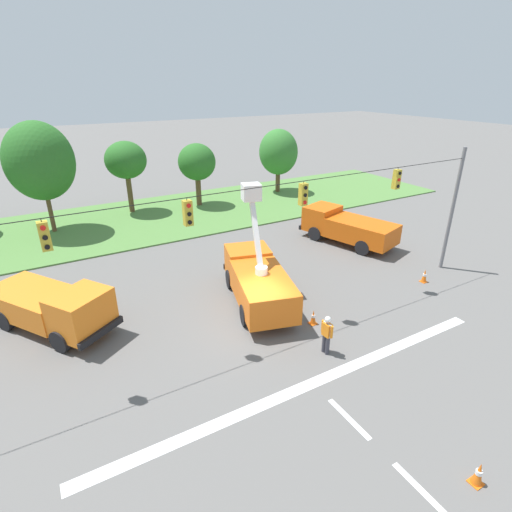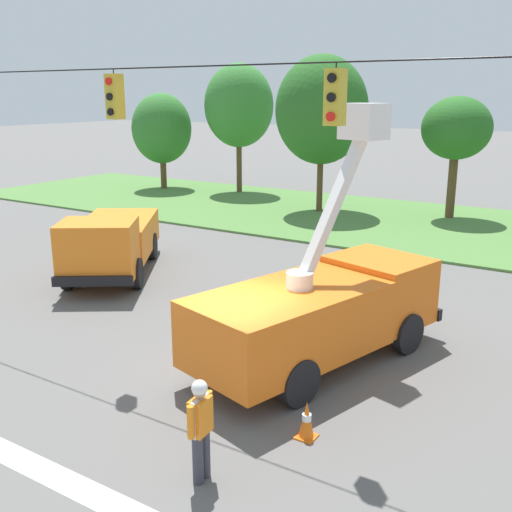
{
  "view_description": "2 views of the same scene",
  "coord_description": "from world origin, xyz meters",
  "px_view_note": "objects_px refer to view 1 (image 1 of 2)",
  "views": [
    {
      "loc": [
        -7.78,
        -13.53,
        10.56
      ],
      "look_at": [
        2.08,
        3.71,
        1.73
      ],
      "focal_mm": 28.0,
      "sensor_mm": 36.0,
      "label": 1
    },
    {
      "loc": [
        6.83,
        -9.77,
        6.07
      ],
      "look_at": [
        -1.72,
        3.83,
        1.72
      ],
      "focal_mm": 42.0,
      "sensor_mm": 36.0,
      "label": 2
    }
  ],
  "objects_px": {
    "tree_east_end": "(278,152)",
    "traffic_cone_near_bucket": "(424,276)",
    "utility_truck_bucket_lift": "(257,278)",
    "traffic_cone_foreground_right": "(479,474)",
    "tree_far_east": "(197,162)",
    "road_worker": "(327,333)",
    "traffic_cone_mid_left": "(313,317)",
    "tree_centre": "(40,161)",
    "tree_east": "(126,161)",
    "utility_truck_support_far": "(347,226)",
    "utility_truck_support_near": "(52,306)"
  },
  "relations": [
    {
      "from": "utility_truck_support_near",
      "to": "traffic_cone_foreground_right",
      "type": "bearing_deg",
      "value": -56.38
    },
    {
      "from": "traffic_cone_foreground_right",
      "to": "utility_truck_support_near",
      "type": "bearing_deg",
      "value": 123.62
    },
    {
      "from": "tree_east",
      "to": "utility_truck_support_far",
      "type": "bearing_deg",
      "value": -51.77
    },
    {
      "from": "tree_east_end",
      "to": "road_worker",
      "type": "relative_size",
      "value": 3.5
    },
    {
      "from": "utility_truck_support_far",
      "to": "traffic_cone_foreground_right",
      "type": "xyz_separation_m",
      "value": [
        -9.13,
        -15.93,
        -0.8
      ]
    },
    {
      "from": "tree_east",
      "to": "tree_centre",
      "type": "bearing_deg",
      "value": -162.4
    },
    {
      "from": "traffic_cone_mid_left",
      "to": "utility_truck_support_near",
      "type": "bearing_deg",
      "value": 151.96
    },
    {
      "from": "utility_truck_support_near",
      "to": "traffic_cone_near_bucket",
      "type": "bearing_deg",
      "value": -15.97
    },
    {
      "from": "utility_truck_bucket_lift",
      "to": "tree_far_east",
      "type": "bearing_deg",
      "value": 77.26
    },
    {
      "from": "tree_far_east",
      "to": "utility_truck_bucket_lift",
      "type": "relative_size",
      "value": 0.79
    },
    {
      "from": "tree_east",
      "to": "tree_far_east",
      "type": "height_order",
      "value": "tree_east"
    },
    {
      "from": "utility_truck_bucket_lift",
      "to": "traffic_cone_foreground_right",
      "type": "height_order",
      "value": "utility_truck_bucket_lift"
    },
    {
      "from": "tree_centre",
      "to": "road_worker",
      "type": "distance_m",
      "value": 23.5
    },
    {
      "from": "road_worker",
      "to": "utility_truck_support_near",
      "type": "bearing_deg",
      "value": 141.75
    },
    {
      "from": "tree_east_end",
      "to": "utility_truck_bucket_lift",
      "type": "relative_size",
      "value": 0.88
    },
    {
      "from": "tree_east",
      "to": "utility_truck_support_near",
      "type": "distance_m",
      "value": 17.82
    },
    {
      "from": "tree_east",
      "to": "tree_east_end",
      "type": "height_order",
      "value": "tree_east_end"
    },
    {
      "from": "tree_east_end",
      "to": "utility_truck_bucket_lift",
      "type": "xyz_separation_m",
      "value": [
        -12.64,
        -17.84,
        -2.66
      ]
    },
    {
      "from": "tree_centre",
      "to": "utility_truck_support_near",
      "type": "distance_m",
      "value": 14.52
    },
    {
      "from": "road_worker",
      "to": "traffic_cone_mid_left",
      "type": "distance_m",
      "value": 2.27
    },
    {
      "from": "utility_truck_support_near",
      "to": "traffic_cone_foreground_right",
      "type": "height_order",
      "value": "utility_truck_support_near"
    },
    {
      "from": "tree_centre",
      "to": "tree_east_end",
      "type": "xyz_separation_m",
      "value": [
        20.78,
        1.44,
        -1.29
      ]
    },
    {
      "from": "tree_east",
      "to": "traffic_cone_foreground_right",
      "type": "distance_m",
      "value": 30.65
    },
    {
      "from": "utility_truck_support_far",
      "to": "traffic_cone_near_bucket",
      "type": "bearing_deg",
      "value": -91.39
    },
    {
      "from": "tree_centre",
      "to": "utility_truck_bucket_lift",
      "type": "xyz_separation_m",
      "value": [
        8.15,
        -16.4,
        -3.95
      ]
    },
    {
      "from": "utility_truck_bucket_lift",
      "to": "tree_east",
      "type": "bearing_deg",
      "value": 95.8
    },
    {
      "from": "tree_centre",
      "to": "traffic_cone_mid_left",
      "type": "xyz_separation_m",
      "value": [
        9.39,
        -19.48,
        -4.94
      ]
    },
    {
      "from": "traffic_cone_mid_left",
      "to": "road_worker",
      "type": "bearing_deg",
      "value": -113.61
    },
    {
      "from": "tree_centre",
      "to": "tree_far_east",
      "type": "relative_size",
      "value": 1.45
    },
    {
      "from": "tree_centre",
      "to": "traffic_cone_near_bucket",
      "type": "xyz_separation_m",
      "value": [
        17.44,
        -19.19,
        -4.91
      ]
    },
    {
      "from": "utility_truck_support_near",
      "to": "traffic_cone_mid_left",
      "type": "relative_size",
      "value": 9.13
    },
    {
      "from": "utility_truck_support_far",
      "to": "road_worker",
      "type": "bearing_deg",
      "value": -134.98
    },
    {
      "from": "tree_east",
      "to": "road_worker",
      "type": "xyz_separation_m",
      "value": [
        2.24,
        -23.47,
        -3.44
      ]
    },
    {
      "from": "tree_centre",
      "to": "utility_truck_support_far",
      "type": "distance_m",
      "value": 21.91
    },
    {
      "from": "road_worker",
      "to": "traffic_cone_near_bucket",
      "type": "bearing_deg",
      "value": 14.36
    },
    {
      "from": "tree_centre",
      "to": "tree_east_end",
      "type": "height_order",
      "value": "tree_centre"
    },
    {
      "from": "traffic_cone_foreground_right",
      "to": "traffic_cone_mid_left",
      "type": "xyz_separation_m",
      "value": [
        0.91,
        8.83,
        -0.03
      ]
    },
    {
      "from": "tree_east",
      "to": "traffic_cone_mid_left",
      "type": "xyz_separation_m",
      "value": [
        3.11,
        -21.47,
        -4.09
      ]
    },
    {
      "from": "tree_centre",
      "to": "traffic_cone_mid_left",
      "type": "distance_m",
      "value": 22.18
    },
    {
      "from": "tree_east",
      "to": "tree_far_east",
      "type": "bearing_deg",
      "value": -9.38
    },
    {
      "from": "tree_east",
      "to": "road_worker",
      "type": "distance_m",
      "value": 23.83
    },
    {
      "from": "utility_truck_bucket_lift",
      "to": "utility_truck_support_far",
      "type": "bearing_deg",
      "value": 22.98
    },
    {
      "from": "traffic_cone_near_bucket",
      "to": "traffic_cone_foreground_right",
      "type": "bearing_deg",
      "value": -134.51
    },
    {
      "from": "utility_truck_support_far",
      "to": "utility_truck_bucket_lift",
      "type": "bearing_deg",
      "value": -157.02
    },
    {
      "from": "tree_east_end",
      "to": "traffic_cone_near_bucket",
      "type": "xyz_separation_m",
      "value": [
        -3.34,
        -20.64,
        -3.62
      ]
    },
    {
      "from": "tree_far_east",
      "to": "tree_east_end",
      "type": "height_order",
      "value": "tree_east_end"
    },
    {
      "from": "tree_far_east",
      "to": "traffic_cone_foreground_right",
      "type": "relative_size",
      "value": 7.08
    },
    {
      "from": "tree_east",
      "to": "traffic_cone_mid_left",
      "type": "bearing_deg",
      "value": -81.75
    },
    {
      "from": "traffic_cone_mid_left",
      "to": "traffic_cone_near_bucket",
      "type": "relative_size",
      "value": 0.93
    },
    {
      "from": "tree_east_end",
      "to": "road_worker",
      "type": "xyz_separation_m",
      "value": [
        -12.26,
        -22.92,
        -3.0
      ]
    }
  ]
}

